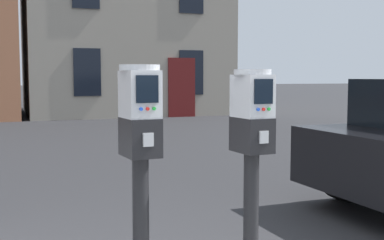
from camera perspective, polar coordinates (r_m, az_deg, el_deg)
parking_meter_near_kerb at (r=2.67m, az=-5.94°, el=-2.86°), size 0.23×0.26×1.37m
parking_meter_twin_adjacent at (r=2.91m, az=6.86°, el=-2.50°), size 0.23×0.26×1.35m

